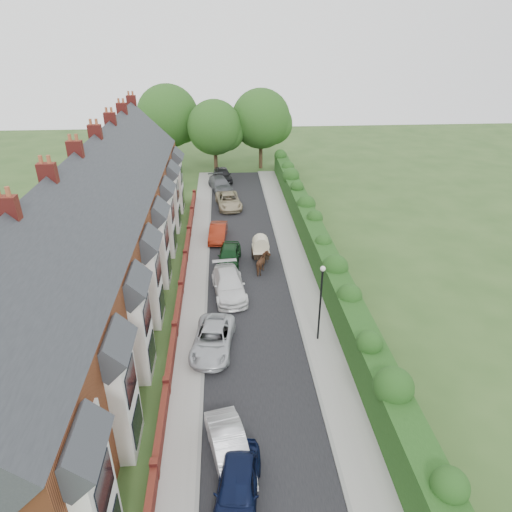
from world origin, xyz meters
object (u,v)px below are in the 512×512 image
(car_white, at_px, (229,285))
(car_red, at_px, (218,232))
(car_silver_b, at_px, (213,339))
(car_green, at_px, (229,255))
(car_silver_a, at_px, (229,447))
(horse_cart, at_px, (261,247))
(horse, at_px, (263,264))
(car_black, at_px, (223,175))
(car_navy, at_px, (237,487))
(car_beige, at_px, (229,201))
(car_grey, at_px, (220,184))
(lamppost, at_px, (321,294))

(car_white, bearing_deg, car_red, 88.63)
(car_silver_b, distance_m, car_green, 10.99)
(car_silver_a, relative_size, horse_cart, 1.37)
(horse, bearing_deg, car_black, -64.68)
(car_navy, relative_size, car_silver_b, 0.90)
(car_white, xyz_separation_m, car_beige, (0.32, 17.60, -0.05))
(car_white, relative_size, car_green, 1.24)
(car_silver_a, xyz_separation_m, car_grey, (-0.29, 37.20, 0.05))
(car_white, bearing_deg, car_silver_a, -97.27)
(horse_cart, bearing_deg, lamppost, -76.29)
(lamppost, xyz_separation_m, car_grey, (-5.88, 29.00, -2.55))
(lamppost, xyz_separation_m, car_silver_a, (-5.58, -8.20, -2.60))
(car_red, relative_size, horse, 2.21)
(car_green, height_order, car_black, car_black)
(car_white, height_order, car_beige, car_white)
(car_beige, bearing_deg, horse, -87.34)
(car_silver_b, distance_m, car_red, 15.68)
(car_silver_a, xyz_separation_m, horse, (2.95, 16.96, 0.10))
(lamppost, xyz_separation_m, car_silver_b, (-6.40, -0.39, -2.61))
(car_beige, relative_size, car_grey, 1.01)
(horse, relative_size, horse_cart, 0.61)
(car_grey, bearing_deg, car_navy, -102.56)
(car_green, height_order, horse, horse)
(car_beige, relative_size, horse_cart, 1.68)
(car_grey, relative_size, horse_cart, 1.67)
(car_navy, height_order, car_white, car_white)
(car_green, bearing_deg, lamppost, -57.29)
(lamppost, height_order, car_beige, lamppost)
(car_silver_b, bearing_deg, horse_cart, 78.98)
(lamppost, height_order, car_silver_a, lamppost)
(lamppost, xyz_separation_m, horse, (-2.63, 8.76, -2.50))
(horse, bearing_deg, car_silver_a, 98.51)
(car_silver_b, height_order, car_grey, car_grey)
(car_silver_b, xyz_separation_m, car_black, (0.86, 33.01, 0.11))
(car_green, relative_size, horse_cart, 1.40)
(lamppost, relative_size, horse, 2.74)
(car_beige, relative_size, car_black, 1.11)
(car_beige, bearing_deg, lamppost, -84.46)
(car_white, bearing_deg, lamppost, -53.68)
(car_silver_b, distance_m, car_beige, 23.83)
(car_silver_b, bearing_deg, car_black, 96.11)
(car_navy, bearing_deg, horse_cart, 90.46)
(car_silver_a, distance_m, horse_cart, 19.23)
(car_green, relative_size, horse, 2.29)
(car_green, height_order, car_beige, car_green)
(car_silver_b, xyz_separation_m, car_grey, (0.52, 29.39, 0.06))
(car_silver_a, bearing_deg, car_red, 78.60)
(car_green, bearing_deg, car_navy, -83.83)
(car_green, distance_m, car_beige, 12.86)
(car_silver_b, xyz_separation_m, car_green, (1.20, 10.93, 0.05))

